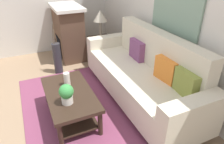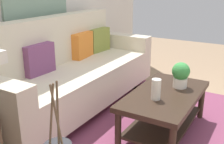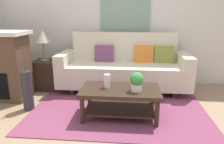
% 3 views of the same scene
% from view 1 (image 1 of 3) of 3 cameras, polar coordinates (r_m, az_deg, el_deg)
% --- Properties ---
extents(ground_plane, '(9.20, 9.20, 0.00)m').
position_cam_1_polar(ground_plane, '(3.09, -16.11, -12.88)').
color(ground_plane, '#9E7F60').
extents(wall_back, '(5.20, 0.10, 2.70)m').
position_cam_1_polar(wall_back, '(3.22, 17.68, 15.96)').
color(wall_back, silver).
rests_on(wall_back, ground_plane).
extents(area_rug, '(2.64, 1.76, 0.01)m').
position_cam_1_polar(area_rug, '(3.15, -7.07, -10.66)').
color(area_rug, '#843D5B').
rests_on(area_rug, ground_plane).
extents(couch, '(2.42, 0.84, 1.08)m').
position_cam_1_polar(couch, '(3.20, 8.40, -0.76)').
color(couch, beige).
rests_on(couch, ground_plane).
extents(throw_pillow_plum, '(0.37, 0.14, 0.32)m').
position_cam_1_polar(throw_pillow_plum, '(3.45, 7.07, 6.15)').
color(throw_pillow_plum, '#7A4270').
rests_on(throw_pillow_plum, couch).
extents(throw_pillow_orange, '(0.37, 0.15, 0.32)m').
position_cam_1_polar(throw_pillow_orange, '(2.88, 14.88, 0.62)').
color(throw_pillow_orange, orange).
rests_on(throw_pillow_orange, couch).
extents(throw_pillow_olive, '(0.37, 0.15, 0.32)m').
position_cam_1_polar(throw_pillow_olive, '(2.64, 19.95, -2.99)').
color(throw_pillow_olive, olive).
rests_on(throw_pillow_olive, couch).
extents(coffee_table, '(1.10, 0.60, 0.43)m').
position_cam_1_polar(coffee_table, '(2.89, -11.63, -7.41)').
color(coffee_table, '#332319').
rests_on(coffee_table, ground_plane).
extents(tabletop_vase, '(0.09, 0.09, 0.19)m').
position_cam_1_polar(tabletop_vase, '(2.94, -12.44, -1.95)').
color(tabletop_vase, white).
rests_on(tabletop_vase, coffee_table).
extents(potted_plant_tabletop, '(0.18, 0.18, 0.26)m').
position_cam_1_polar(potted_plant_tabletop, '(2.56, -12.56, -5.83)').
color(potted_plant_tabletop, white).
rests_on(potted_plant_tabletop, coffee_table).
extents(side_table, '(0.44, 0.44, 0.56)m').
position_cam_1_polar(side_table, '(4.45, -3.03, 6.11)').
color(side_table, '#332319').
rests_on(side_table, ground_plane).
extents(table_lamp, '(0.28, 0.28, 0.57)m').
position_cam_1_polar(table_lamp, '(4.22, -3.29, 15.08)').
color(table_lamp, gray).
rests_on(table_lamp, side_table).
extents(fireplace, '(1.02, 0.58, 1.16)m').
position_cam_1_polar(fireplace, '(4.71, -12.02, 10.82)').
color(fireplace, brown).
rests_on(fireplace, ground_plane).
extents(floor_vase, '(0.16, 0.16, 0.61)m').
position_cam_1_polar(floor_vase, '(4.13, -14.96, 3.68)').
color(floor_vase, '#2D2D33').
rests_on(floor_vase, ground_plane).
extents(floor_vase_branch_a, '(0.04, 0.03, 0.36)m').
position_cam_1_polar(floor_vase_branch_a, '(3.94, -15.80, 9.97)').
color(floor_vase_branch_a, brown).
rests_on(floor_vase_branch_a, floor_vase).
extents(floor_vase_branch_b, '(0.03, 0.05, 0.36)m').
position_cam_1_polar(floor_vase_branch_b, '(3.97, -15.63, 10.14)').
color(floor_vase_branch_b, brown).
rests_on(floor_vase_branch_b, floor_vase).
extents(floor_vase_branch_c, '(0.03, 0.05, 0.36)m').
position_cam_1_polar(floor_vase_branch_c, '(3.97, -16.13, 10.05)').
color(floor_vase_branch_c, brown).
rests_on(floor_vase_branch_c, floor_vase).
extents(framed_painting, '(0.99, 0.03, 0.82)m').
position_cam_1_polar(framed_painting, '(3.13, 17.39, 17.55)').
color(framed_painting, gray).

